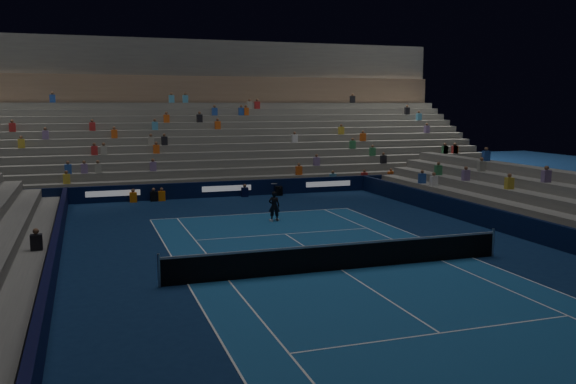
{
  "coord_description": "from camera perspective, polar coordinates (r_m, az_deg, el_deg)",
  "views": [
    {
      "loc": [
        -8.48,
        -19.39,
        5.85
      ],
      "look_at": [
        0.0,
        6.0,
        2.0
      ],
      "focal_mm": 37.97,
      "sensor_mm": 36.0,
      "label": 1
    }
  ],
  "objects": [
    {
      "name": "court_surface",
      "position": [
        21.96,
        5.01,
        -7.29
      ],
      "size": [
        10.97,
        23.77,
        0.01
      ],
      "primitive_type": "cube",
      "color": "navy",
      "rests_on": "ground"
    },
    {
      "name": "tennis_net",
      "position": [
        21.83,
        5.02,
        -6.02
      ],
      "size": [
        12.9,
        0.1,
        1.1
      ],
      "color": "#B2B2B7",
      "rests_on": "ground"
    },
    {
      "name": "sponsor_barrier_east",
      "position": [
        27.12,
        24.23,
        -3.93
      ],
      "size": [
        0.25,
        37.0,
        1.0
      ],
      "primitive_type": "cube",
      "color": "black",
      "rests_on": "ground"
    },
    {
      "name": "ground",
      "position": [
        21.96,
        5.01,
        -7.3
      ],
      "size": [
        90.0,
        90.0,
        0.0
      ],
      "primitive_type": "plane",
      "color": "#0B1F44",
      "rests_on": "ground"
    },
    {
      "name": "grandstand_main",
      "position": [
        48.11,
        -8.33,
        5.15
      ],
      "size": [
        44.0,
        15.2,
        11.2
      ],
      "color": "slate",
      "rests_on": "ground"
    },
    {
      "name": "tennis_player",
      "position": [
        30.73,
        -1.3,
        -1.34
      ],
      "size": [
        0.66,
        0.54,
        1.54
      ],
      "primitive_type": "imported",
      "rotation": [
        0.0,
        0.0,
        2.78
      ],
      "color": "black",
      "rests_on": "ground"
    },
    {
      "name": "broadcast_camera",
      "position": [
        39.58,
        -0.86,
        0.13
      ],
      "size": [
        0.53,
        0.93,
        0.59
      ],
      "color": "black",
      "rests_on": "ground"
    },
    {
      "name": "sponsor_barrier_west",
      "position": [
        20.16,
        -21.44,
        -7.79
      ],
      "size": [
        0.25,
        37.0,
        1.0
      ],
      "primitive_type": "cube",
      "color": "black",
      "rests_on": "ground"
    },
    {
      "name": "sponsor_barrier_far",
      "position": [
        39.2,
        -5.8,
        0.3
      ],
      "size": [
        44.0,
        0.25,
        1.0
      ],
      "primitive_type": "cube",
      "color": "black",
      "rests_on": "ground"
    }
  ]
}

